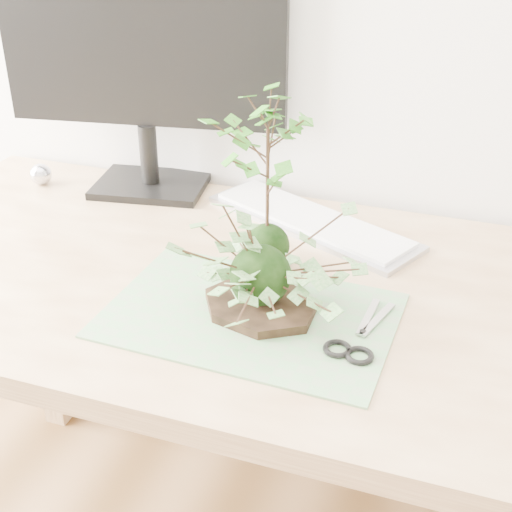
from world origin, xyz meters
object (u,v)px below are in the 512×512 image
Objects in this scene: monitor at (143,49)px; desk at (293,332)px; ivy_kokedama at (260,249)px; keyboard at (312,221)px; maple_kokedama at (268,141)px.

desk is at bearing -45.25° from monitor.
ivy_kokedama is at bearing -54.60° from monitor.
keyboard reaches higher than desk.
maple_kokedama is at bearing 104.38° from ivy_kokedama.
maple_kokedama is at bearing -75.20° from keyboard.
maple_kokedama reaches higher than ivy_kokedama.
monitor is at bearing 143.78° from desk.
monitor is (-0.40, 0.29, 0.38)m from desk.
keyboard is (-0.03, 0.23, 0.10)m from desk.
ivy_kokedama is 0.63× the size of keyboard.
desk is 4.97× the size of maple_kokedama.
maple_kokedama is (-0.07, 0.05, 0.31)m from desk.
monitor is at bearing 134.43° from ivy_kokedama.
maple_kokedama is 0.42m from monitor.
monitor is at bearing 144.50° from maple_kokedama.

